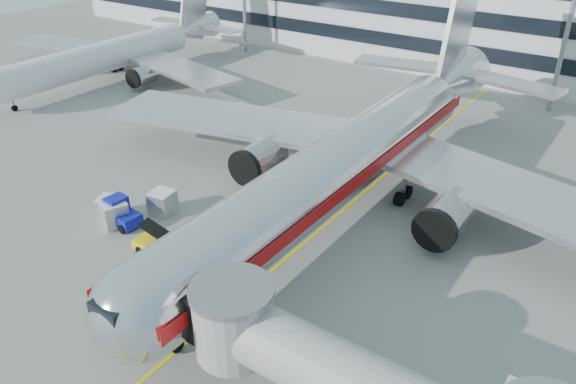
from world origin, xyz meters
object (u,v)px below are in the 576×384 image
Objects in this scene: cargo_container_right at (162,202)px; cargo_container_front at (109,207)px; main_jet at (356,154)px; ramp_worker at (160,270)px; belt_loader at (164,247)px; cargo_container_left at (114,213)px; baggage_tug at (121,213)px.

cargo_container_right is 3.93m from cargo_container_front.
main_jet is 29.90× the size of ramp_worker.
belt_loader is at bearing 87.15° from ramp_worker.
main_jet is at bearing 41.26° from cargo_container_right.
belt_loader is 2.90m from ramp_worker.
cargo_container_front is at bearing 157.51° from cargo_container_left.
baggage_tug is (-5.52, 1.04, 0.29)m from belt_loader.
cargo_container_right is at bearing 62.20° from cargo_container_left.
cargo_container_left is 1.17× the size of cargo_container_right.
main_jet reaches higher than cargo_container_left.
belt_loader is 1.60× the size of baggage_tug.
belt_loader is at bearing -117.15° from main_jet.
belt_loader reaches higher than cargo_container_front.
cargo_container_left is at bearing -117.80° from cargo_container_right.
belt_loader reaches higher than baggage_tug.
cargo_container_right is 8.59m from ramp_worker.
cargo_container_front is 1.20× the size of ramp_worker.
baggage_tug is 3.18m from cargo_container_right.
main_jet is 17.39× the size of baggage_tug.
ramp_worker is at bearing -23.47° from baggage_tug.
ramp_worker is at bearing -20.70° from cargo_container_front.
baggage_tug is at bearing 112.66° from ramp_worker.
baggage_tug is at bearing -115.36° from cargo_container_right.
cargo_container_front is at bearing 115.43° from ramp_worker.
cargo_container_right reaches higher than ramp_worker.
main_jet is 15.85m from belt_loader.
main_jet is 17.06m from ramp_worker.
cargo_container_right is (1.36, 2.87, 0.00)m from baggage_tug.
main_jet reaches higher than ramp_worker.
baggage_tug is 1.44× the size of cargo_container_front.
cargo_container_right is 1.15× the size of ramp_worker.
cargo_container_left is 3.63m from cargo_container_right.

